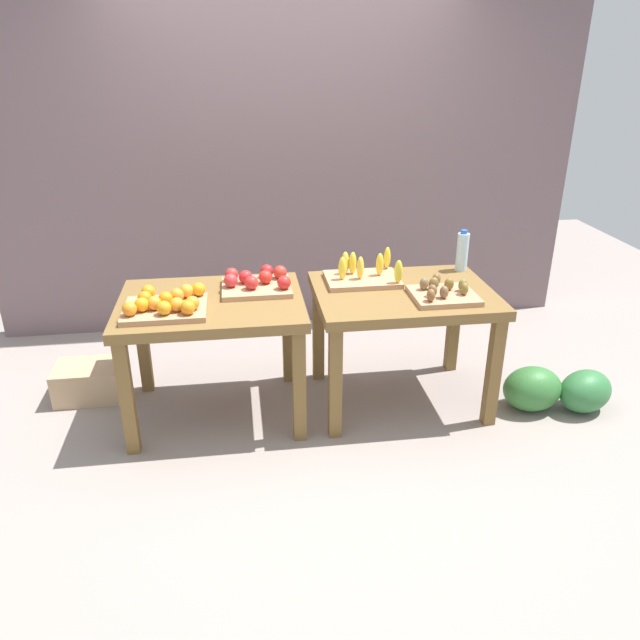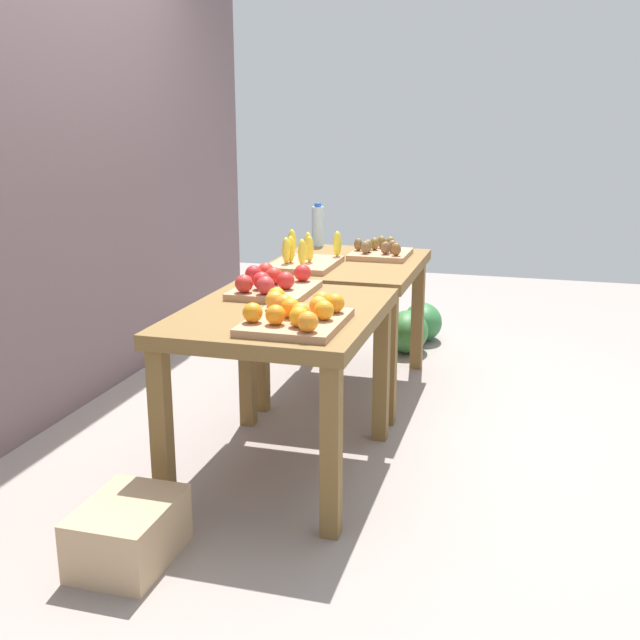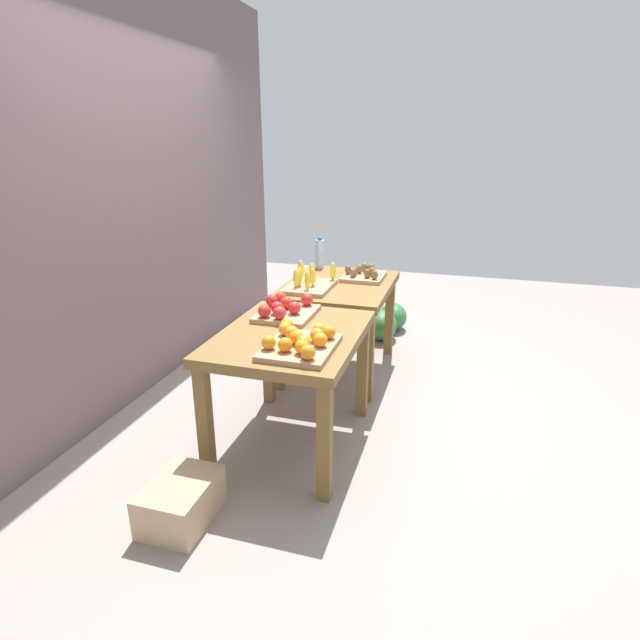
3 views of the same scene
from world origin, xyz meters
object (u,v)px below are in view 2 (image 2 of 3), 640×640
object	(u,v)px
kiwi_bin	(380,251)
water_bottle	(318,226)
display_table_right	(346,280)
orange_bin	(297,314)
banana_crate	(305,258)
apple_bin	(272,284)
watermelon_pile	(415,327)
cardboard_produce_box	(128,532)
display_table_left	(282,334)

from	to	relation	value
kiwi_bin	water_bottle	world-z (taller)	water_bottle
display_table_right	kiwi_bin	distance (m)	0.28
kiwi_bin	water_bottle	distance (m)	0.53
orange_bin	banana_crate	xyz separation A→B (m)	(1.14, 0.31, -0.00)
apple_bin	kiwi_bin	bearing A→B (deg)	-15.50
orange_bin	banana_crate	world-z (taller)	banana_crate
water_bottle	watermelon_pile	world-z (taller)	water_bottle
banana_crate	kiwi_bin	world-z (taller)	banana_crate
apple_bin	banana_crate	xyz separation A→B (m)	(0.65, 0.04, 0.00)
orange_bin	apple_bin	size ratio (longest dim) A/B	1.08
orange_bin	cardboard_produce_box	bearing A→B (deg)	143.19
water_bottle	cardboard_produce_box	size ratio (longest dim) A/B	0.66
apple_bin	kiwi_bin	xyz separation A→B (m)	(1.04, -0.29, -0.01)
apple_bin	cardboard_produce_box	size ratio (longest dim) A/B	1.03
cardboard_produce_box	apple_bin	bearing A→B (deg)	-8.70
display_table_right	orange_bin	world-z (taller)	orange_bin
banana_crate	display_table_right	bearing A→B (deg)	-40.55
display_table_right	water_bottle	bearing A→B (deg)	32.82
display_table_right	display_table_left	bearing A→B (deg)	180.00
cardboard_produce_box	display_table_right	bearing A→B (deg)	-8.81
banana_crate	watermelon_pile	distance (m)	1.37
banana_crate	kiwi_bin	size ratio (longest dim) A/B	1.22
orange_bin	water_bottle	bearing A→B (deg)	13.43
display_table_right	kiwi_bin	size ratio (longest dim) A/B	2.89
display_table_left	apple_bin	size ratio (longest dim) A/B	2.51
display_table_left	orange_bin	xyz separation A→B (m)	(-0.23, -0.14, 0.15)
display_table_left	watermelon_pile	size ratio (longest dim) A/B	1.47
cardboard_produce_box	orange_bin	bearing A→B (deg)	-36.81
banana_crate	water_bottle	xyz separation A→B (m)	(0.66, 0.12, 0.08)
display_table_right	banana_crate	bearing A→B (deg)	139.45
watermelon_pile	display_table_left	bearing A→B (deg)	172.91
kiwi_bin	orange_bin	bearing A→B (deg)	179.44
display_table_right	orange_bin	size ratio (longest dim) A/B	2.32
display_table_left	banana_crate	bearing A→B (deg)	10.86
display_table_right	cardboard_produce_box	xyz separation A→B (m)	(-1.93, 0.30, -0.52)
kiwi_bin	water_bottle	xyz separation A→B (m)	(0.27, 0.44, 0.09)
water_bottle	display_table_left	bearing A→B (deg)	-169.50
banana_crate	water_bottle	distance (m)	0.67
display_table_left	kiwi_bin	distance (m)	1.32
apple_bin	watermelon_pile	distance (m)	1.93
display_table_left	kiwi_bin	world-z (taller)	kiwi_bin
apple_bin	water_bottle	bearing A→B (deg)	6.85
orange_bin	kiwi_bin	distance (m)	1.53
display_table_left	water_bottle	bearing A→B (deg)	10.50
banana_crate	watermelon_pile	bearing A→B (deg)	-20.84
display_table_right	apple_bin	bearing A→B (deg)	171.04
display_table_left	cardboard_produce_box	distance (m)	1.01
cardboard_produce_box	display_table_left	bearing A→B (deg)	-20.21
display_table_right	banana_crate	size ratio (longest dim) A/B	2.36
display_table_right	watermelon_pile	distance (m)	1.08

